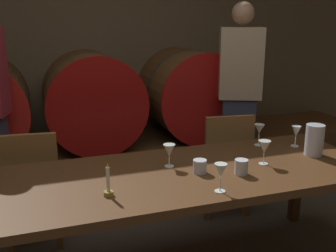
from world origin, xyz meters
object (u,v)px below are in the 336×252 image
object	(u,v)px
wine_barrel_right	(189,93)
chair_right	(224,159)
candle_center	(108,187)
guest_right	(239,98)
pitcher	(314,140)
cup_center	(200,166)
wine_glass_far_right	(296,132)
cup_right	(241,167)
wine_barrel_center	(91,99)
wine_glass_center_left	(221,171)
wine_glass_center_right	(264,147)
wine_glass_right	(259,130)
wine_glass_left	(169,151)
dining_table	(169,183)
chair_left	(32,183)

from	to	relation	value
wine_barrel_right	chair_right	bearing A→B (deg)	-94.11
chair_right	candle_center	bearing A→B (deg)	45.14
guest_right	pitcher	xyz separation A→B (m)	(-0.02, -1.09, -0.08)
cup_center	guest_right	bearing A→B (deg)	52.39
wine_glass_far_right	cup_center	bearing A→B (deg)	-163.85
candle_center	cup_right	bearing A→B (deg)	2.92
wine_barrel_center	wine_glass_center_left	bearing A→B (deg)	-79.20
pitcher	wine_glass_center_right	size ratio (longest dim) A/B	1.36
guest_right	wine_glass_right	distance (m)	0.83
cup_center	wine_glass_center_right	bearing A→B (deg)	0.51
wine_glass_center_left	wine_glass_center_right	xyz separation A→B (m)	(0.45, 0.29, -0.00)
wine_glass_right	guest_right	bearing A→B (deg)	71.67
pitcher	wine_glass_left	size ratio (longest dim) A/B	1.45
wine_barrel_center	wine_glass_left	bearing A→B (deg)	-81.07
wine_barrel_right	pitcher	bearing A→B (deg)	-81.97
candle_center	pitcher	world-z (taller)	pitcher
wine_glass_left	cup_right	xyz separation A→B (m)	(0.36, -0.26, -0.06)
wine_glass_center_left	wine_glass_far_right	size ratio (longest dim) A/B	1.05
dining_table	wine_glass_far_right	size ratio (longest dim) A/B	17.22
wine_glass_right	cup_center	bearing A→B (deg)	-150.22
dining_table	chair_left	bearing A→B (deg)	139.35
candle_center	dining_table	bearing A→B (deg)	25.36
wine_barrel_center	wine_barrel_right	size ratio (longest dim) A/B	1.00
wine_glass_left	guest_right	bearing A→B (deg)	43.98
dining_table	cup_right	world-z (taller)	cup_right
wine_glass_left	cup_right	bearing A→B (deg)	-35.12
wine_glass_left	wine_glass_center_right	bearing A→B (deg)	-14.72
pitcher	cup_center	bearing A→B (deg)	-176.78
chair_right	cup_center	world-z (taller)	chair_right
wine_barrel_right	candle_center	world-z (taller)	wine_barrel_right
guest_right	candle_center	size ratio (longest dim) A/B	9.69
chair_left	wine_glass_far_right	distance (m)	1.93
wine_glass_left	cup_right	distance (m)	0.45
wine_barrel_right	wine_glass_right	xyz separation A→B (m)	(-0.00, -1.39, -0.03)
dining_table	wine_glass_center_left	distance (m)	0.41
wine_glass_center_left	wine_glass_far_right	xyz separation A→B (m)	(0.86, 0.53, -0.01)
wine_barrel_right	dining_table	size ratio (longest dim) A/B	0.36
wine_barrel_right	candle_center	bearing A→B (deg)	-122.47
guest_right	candle_center	distance (m)	1.95
guest_right	cup_right	world-z (taller)	guest_right
dining_table	wine_barrel_right	bearing A→B (deg)	64.80
wine_glass_far_right	wine_barrel_right	bearing A→B (deg)	99.10
pitcher	dining_table	bearing A→B (deg)	179.91
wine_glass_right	cup_right	world-z (taller)	wine_glass_right
wine_glass_center_left	cup_right	world-z (taller)	wine_glass_center_left
chair_left	guest_right	bearing A→B (deg)	-161.52
wine_glass_far_right	cup_right	world-z (taller)	wine_glass_far_right
guest_right	wine_glass_right	xyz separation A→B (m)	(-0.26, -0.79, -0.06)
wine_glass_center_right	cup_right	size ratio (longest dim) A/B	1.71
wine_glass_center_right	cup_center	xyz separation A→B (m)	(-0.44, -0.00, -0.07)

